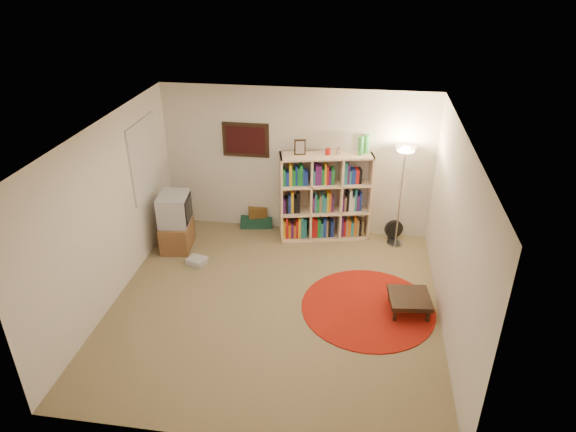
{
  "coord_description": "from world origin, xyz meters",
  "views": [
    {
      "loc": [
        1.03,
        -5.67,
        4.44
      ],
      "look_at": [
        0.1,
        0.6,
        1.1
      ],
      "focal_mm": 32.0,
      "sensor_mm": 36.0,
      "label": 1
    }
  ],
  "objects_px": {
    "floor_lamp": "(404,165)",
    "tv_stand": "(176,222)",
    "side_table": "(410,299)",
    "suitcase": "(257,220)",
    "bookshelf": "(324,198)",
    "floor_fan": "(394,230)"
  },
  "relations": [
    {
      "from": "tv_stand",
      "to": "side_table",
      "type": "bearing_deg",
      "value": -24.6
    },
    {
      "from": "floor_lamp",
      "to": "suitcase",
      "type": "bearing_deg",
      "value": 172.51
    },
    {
      "from": "bookshelf",
      "to": "floor_lamp",
      "type": "relative_size",
      "value": 1.04
    },
    {
      "from": "side_table",
      "to": "floor_lamp",
      "type": "bearing_deg",
      "value": 93.5
    },
    {
      "from": "bookshelf",
      "to": "floor_lamp",
      "type": "xyz_separation_m",
      "value": [
        1.24,
        -0.1,
        0.71
      ]
    },
    {
      "from": "bookshelf",
      "to": "tv_stand",
      "type": "distance_m",
      "value": 2.46
    },
    {
      "from": "bookshelf",
      "to": "suitcase",
      "type": "height_order",
      "value": "bookshelf"
    },
    {
      "from": "bookshelf",
      "to": "tv_stand",
      "type": "bearing_deg",
      "value": -175.63
    },
    {
      "from": "tv_stand",
      "to": "bookshelf",
      "type": "bearing_deg",
      "value": 10.32
    },
    {
      "from": "tv_stand",
      "to": "suitcase",
      "type": "bearing_deg",
      "value": 32.85
    },
    {
      "from": "side_table",
      "to": "tv_stand",
      "type": "bearing_deg",
      "value": 162.21
    },
    {
      "from": "floor_lamp",
      "to": "floor_fan",
      "type": "bearing_deg",
      "value": 104.19
    },
    {
      "from": "tv_stand",
      "to": "suitcase",
      "type": "distance_m",
      "value": 1.52
    },
    {
      "from": "tv_stand",
      "to": "side_table",
      "type": "height_order",
      "value": "tv_stand"
    },
    {
      "from": "bookshelf",
      "to": "tv_stand",
      "type": "relative_size",
      "value": 1.88
    },
    {
      "from": "bookshelf",
      "to": "suitcase",
      "type": "relative_size",
      "value": 2.96
    },
    {
      "from": "tv_stand",
      "to": "side_table",
      "type": "distance_m",
      "value": 3.88
    },
    {
      "from": "side_table",
      "to": "bookshelf",
      "type": "bearing_deg",
      "value": 125.33
    },
    {
      "from": "floor_lamp",
      "to": "tv_stand",
      "type": "relative_size",
      "value": 1.81
    },
    {
      "from": "floor_fan",
      "to": "tv_stand",
      "type": "xyz_separation_m",
      "value": [
        -3.54,
        -0.77,
        0.28
      ]
    },
    {
      "from": "floor_lamp",
      "to": "floor_fan",
      "type": "distance_m",
      "value": 1.26
    },
    {
      "from": "floor_fan",
      "to": "side_table",
      "type": "relative_size",
      "value": 0.6
    }
  ]
}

